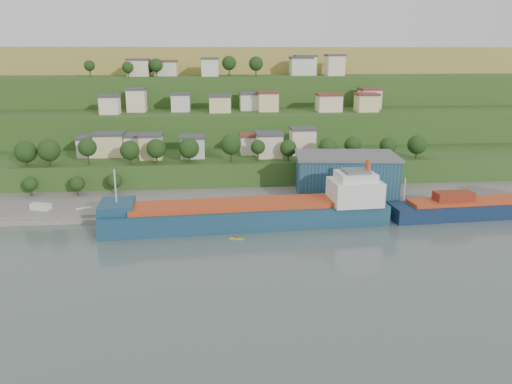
{
  "coord_description": "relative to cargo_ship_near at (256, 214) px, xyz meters",
  "views": [
    {
      "loc": [
        -5.06,
        -119.27,
        44.72
      ],
      "look_at": [
        7.75,
        15.0,
        7.31
      ],
      "focal_mm": 35.0,
      "sensor_mm": 36.0,
      "label": 1
    }
  ],
  "objects": [
    {
      "name": "kayak_yellow",
      "position": [
        -5.77,
        -9.84,
        -2.87
      ],
      "size": [
        3.55,
        1.64,
        0.88
      ],
      "rotation": [
        0.0,
        0.0,
        -0.3
      ],
      "color": "gold",
      "rests_on": "ground"
    },
    {
      "name": "quay",
      "position": [
        13.03,
        20.47,
        -3.13
      ],
      "size": [
        220.0,
        26.0,
        4.0
      ],
      "primitive_type": "cube",
      "color": "slate",
      "rests_on": "ground"
    },
    {
      "name": "ground",
      "position": [
        -6.97,
        -7.53,
        -3.13
      ],
      "size": [
        500.0,
        500.0,
        0.0
      ],
      "primitive_type": "plane",
      "color": "#4B5B57",
      "rests_on": "ground"
    },
    {
      "name": "dinghy",
      "position": [
        -48.39,
        13.92,
        -1.51
      ],
      "size": [
        4.51,
        3.12,
        0.84
      ],
      "primitive_type": "cube",
      "rotation": [
        0.0,
        0.0,
        0.41
      ],
      "color": "silver",
      "rests_on": "pebble_beach"
    },
    {
      "name": "caravan",
      "position": [
        -60.08,
        13.54,
        -0.62
      ],
      "size": [
        6.1,
        4.11,
        2.63
      ],
      "primitive_type": "cube",
      "rotation": [
        0.0,
        0.0,
        -0.34
      ],
      "color": "silver",
      "rests_on": "pebble_beach"
    },
    {
      "name": "hillside",
      "position": [
        -6.96,
        161.17,
        -3.06
      ],
      "size": [
        360.0,
        210.59,
        96.0
      ],
      "color": "#284719",
      "rests_on": "ground"
    },
    {
      "name": "pebble_beach",
      "position": [
        -61.97,
        14.47,
        -3.13
      ],
      "size": [
        40.0,
        18.0,
        2.4
      ],
      "primitive_type": "cube",
      "color": "slate",
      "rests_on": "ground"
    },
    {
      "name": "warehouse",
      "position": [
        30.24,
        21.28,
        5.3
      ],
      "size": [
        33.04,
        22.55,
        12.8
      ],
      "rotation": [
        0.0,
        0.0,
        -0.12
      ],
      "color": "navy",
      "rests_on": "quay"
    },
    {
      "name": "cargo_ship_far",
      "position": [
        67.29,
        2.04,
        -0.81
      ],
      "size": [
        54.64,
        12.09,
        14.73
      ],
      "rotation": [
        0.0,
        0.0,
        0.06
      ],
      "color": "#0D213C",
      "rests_on": "ground"
    },
    {
      "name": "cargo_ship_near",
      "position": [
        0.0,
        0.0,
        0.0
      ],
      "size": [
        76.96,
        16.32,
        19.63
      ],
      "rotation": [
        0.0,
        0.0,
        0.06
      ],
      "color": "#133449",
      "rests_on": "ground"
    },
    {
      "name": "kayak_orange",
      "position": [
        -31.19,
        -4.0,
        -2.92
      ],
      "size": [
        2.88,
        0.73,
        0.71
      ],
      "rotation": [
        0.0,
        0.0,
        0.08
      ],
      "color": "orange",
      "rests_on": "ground"
    }
  ]
}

